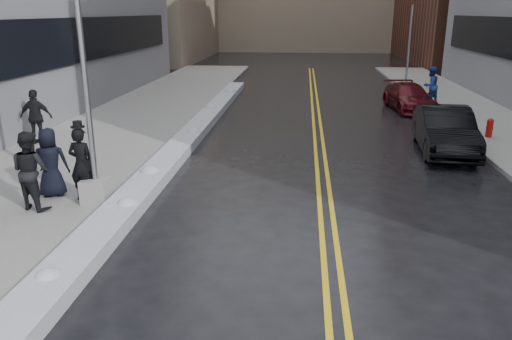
% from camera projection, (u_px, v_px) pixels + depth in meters
% --- Properties ---
extents(ground, '(160.00, 160.00, 0.00)m').
position_uv_depth(ground, '(212.00, 247.00, 10.56)').
color(ground, black).
rests_on(ground, ground).
extents(sidewalk_west, '(5.50, 50.00, 0.15)m').
position_uv_depth(sidewalk_west, '(117.00, 131.00, 20.53)').
color(sidewalk_west, gray).
rests_on(sidewalk_west, ground).
extents(lane_line_left, '(0.12, 50.00, 0.01)m').
position_uv_depth(lane_line_left, '(315.00, 137.00, 19.83)').
color(lane_line_left, gold).
rests_on(lane_line_left, ground).
extents(lane_line_right, '(0.12, 50.00, 0.01)m').
position_uv_depth(lane_line_right, '(322.00, 137.00, 19.80)').
color(lane_line_right, gold).
rests_on(lane_line_right, ground).
extents(snow_ridge, '(0.90, 30.00, 0.34)m').
position_uv_depth(snow_ridge, '(184.00, 142.00, 18.31)').
color(snow_ridge, silver).
rests_on(snow_ridge, ground).
extents(lamppost, '(0.65, 0.65, 7.62)m').
position_uv_depth(lamppost, '(88.00, 109.00, 11.98)').
color(lamppost, gray).
rests_on(lamppost, sidewalk_west).
extents(fire_hydrant, '(0.26, 0.26, 0.73)m').
position_uv_depth(fire_hydrant, '(490.00, 127.00, 19.07)').
color(fire_hydrant, maroon).
rests_on(fire_hydrant, sidewalk_east).
extents(traffic_signal, '(0.16, 0.20, 6.00)m').
position_uv_depth(traffic_signal, '(410.00, 34.00, 31.53)').
color(traffic_signal, gray).
rests_on(traffic_signal, sidewalk_east).
extents(pedestrian_fedora, '(0.75, 0.54, 1.89)m').
position_uv_depth(pedestrian_fedora, '(82.00, 164.00, 12.54)').
color(pedestrian_fedora, black).
rests_on(pedestrian_fedora, sidewalk_west).
extents(pedestrian_b, '(1.14, 1.01, 1.93)m').
position_uv_depth(pedestrian_b, '(31.00, 171.00, 11.98)').
color(pedestrian_b, black).
rests_on(pedestrian_b, sidewalk_west).
extents(pedestrian_c, '(1.01, 0.81, 1.81)m').
position_uv_depth(pedestrian_c, '(50.00, 163.00, 12.82)').
color(pedestrian_c, black).
rests_on(pedestrian_c, sidewalk_west).
extents(pedestrian_d, '(1.19, 0.55, 1.98)m').
position_uv_depth(pedestrian_d, '(36.00, 117.00, 17.93)').
color(pedestrian_d, black).
rests_on(pedestrian_d, sidewalk_west).
extents(pedestrian_east, '(1.19, 1.15, 1.93)m').
position_uv_depth(pedestrian_east, '(431.00, 86.00, 25.62)').
color(pedestrian_east, navy).
rests_on(pedestrian_east, sidewalk_east).
extents(car_black, '(2.03, 4.90, 1.58)m').
position_uv_depth(car_black, '(445.00, 130.00, 17.46)').
color(car_black, black).
rests_on(car_black, ground).
extents(car_maroon, '(2.27, 4.62, 1.29)m').
position_uv_depth(car_maroon, '(409.00, 97.00, 25.07)').
color(car_maroon, '#490B11').
rests_on(car_maroon, ground).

